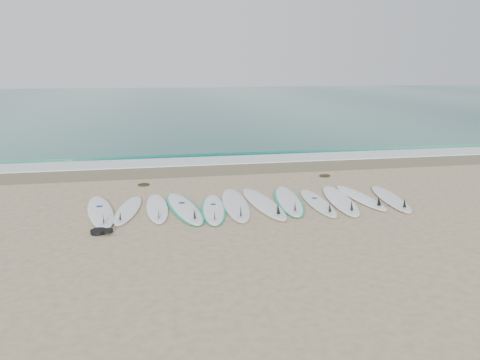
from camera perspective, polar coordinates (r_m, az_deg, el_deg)
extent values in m
plane|color=tan|center=(11.38, 1.29, -3.17)|extent=(120.00, 120.00, 0.00)
cube|color=#226A5C|center=(43.32, -7.79, 9.39)|extent=(120.00, 55.00, 0.03)
cube|color=#6F634A|center=(15.28, -1.90, 1.30)|extent=(120.00, 1.80, 0.01)
cube|color=silver|center=(16.63, -2.65, 2.38)|extent=(120.00, 1.40, 0.04)
cube|color=#226A5C|center=(18.08, -3.32, 3.40)|extent=(120.00, 1.00, 0.10)
ellipsoid|color=white|center=(11.28, -16.66, -3.67)|extent=(1.00, 2.74, 0.09)
cone|color=black|center=(10.30, -16.33, -4.41)|extent=(0.27, 0.32, 0.29)
cylinder|color=navy|center=(11.52, -16.77, -3.09)|extent=(0.18, 0.18, 0.01)
ellipsoid|color=white|center=(11.26, -13.47, -3.53)|extent=(0.82, 2.34, 0.07)
cone|color=black|center=(10.44, -14.40, -4.20)|extent=(0.23, 0.27, 0.24)
ellipsoid|color=white|center=(11.28, -10.08, -3.32)|extent=(0.57, 2.43, 0.08)
cone|color=black|center=(10.39, -9.90, -4.00)|extent=(0.21, 0.26, 0.26)
ellipsoid|color=white|center=(11.16, -6.82, -3.36)|extent=(0.97, 2.74, 0.09)
ellipsoid|color=#05B27E|center=(11.16, -6.82, -3.40)|extent=(1.07, 2.78, 0.06)
cone|color=black|center=(10.20, -5.60, -4.08)|extent=(0.27, 0.32, 0.29)
cylinder|color=navy|center=(11.39, -7.12, -2.78)|extent=(0.18, 0.18, 0.01)
ellipsoid|color=white|center=(11.04, -3.25, -3.51)|extent=(0.74, 2.43, 0.08)
ellipsoid|color=#05B27E|center=(11.04, -3.25, -3.54)|extent=(0.83, 2.46, 0.06)
cone|color=black|center=(10.16, -3.13, -4.23)|extent=(0.23, 0.27, 0.25)
cylinder|color=navy|center=(11.24, -3.28, -2.97)|extent=(0.15, 0.15, 0.01)
ellipsoid|color=silver|center=(11.36, -0.57, -2.93)|extent=(0.77, 2.89, 0.09)
cone|color=black|center=(10.32, 0.09, -3.71)|extent=(0.26, 0.32, 0.30)
ellipsoid|color=white|center=(11.45, 2.80, -2.81)|extent=(0.86, 2.89, 0.09)
cone|color=black|center=(10.47, 4.66, -3.50)|extent=(0.27, 0.32, 0.30)
ellipsoid|color=white|center=(11.74, 5.93, -2.46)|extent=(0.93, 2.74, 0.09)
ellipsoid|color=#05B27E|center=(11.74, 5.93, -2.49)|extent=(1.02, 2.78, 0.06)
cone|color=black|center=(10.77, 6.72, -3.13)|extent=(0.27, 0.32, 0.29)
ellipsoid|color=white|center=(11.67, 9.40, -2.70)|extent=(0.59, 2.45, 0.08)
cone|color=black|center=(10.82, 10.88, -3.30)|extent=(0.22, 0.27, 0.26)
cylinder|color=navy|center=(11.87, 9.06, -2.20)|extent=(0.15, 0.15, 0.01)
ellipsoid|color=white|center=(11.97, 12.06, -2.37)|extent=(0.94, 2.83, 0.09)
cone|color=black|center=(10.99, 13.44, -3.03)|extent=(0.27, 0.32, 0.30)
ellipsoid|color=white|center=(12.34, 14.40, -2.04)|extent=(0.67, 2.47, 0.08)
cone|color=black|center=(11.56, 16.56, -2.52)|extent=(0.22, 0.27, 0.26)
ellipsoid|color=white|center=(12.45, 17.84, -2.14)|extent=(0.87, 2.53, 0.08)
cone|color=black|center=(11.60, 19.41, -2.68)|extent=(0.25, 0.29, 0.27)
ellipsoid|color=black|center=(13.53, -11.67, -0.53)|extent=(0.34, 0.27, 0.07)
ellipsoid|color=black|center=(14.55, 10.30, 0.54)|extent=(0.35, 0.27, 0.07)
cylinder|color=black|center=(9.98, -16.88, -6.04)|extent=(0.32, 0.32, 0.08)
cylinder|color=black|center=(9.85, -15.79, -5.98)|extent=(0.20, 0.20, 0.06)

